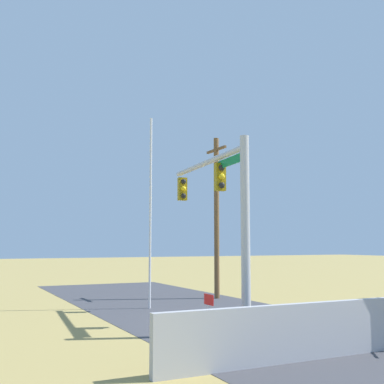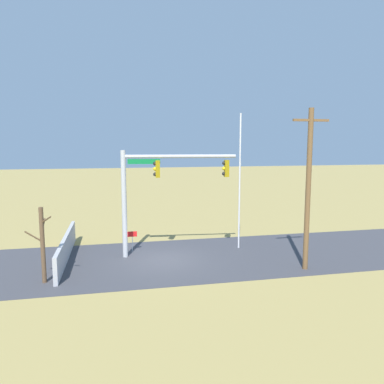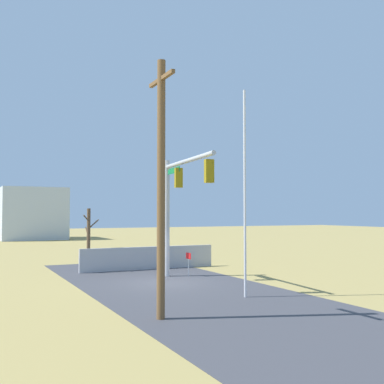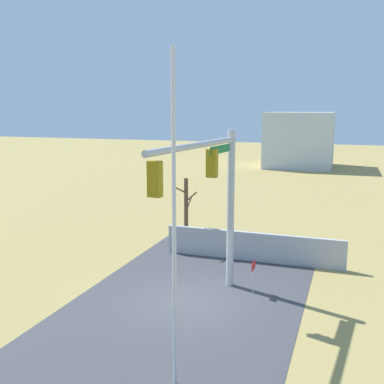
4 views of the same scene
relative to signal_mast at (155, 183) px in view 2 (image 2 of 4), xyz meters
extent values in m
plane|color=#9E894C|center=(-0.35, 0.82, -4.23)|extent=(160.00, 160.00, 0.00)
cube|color=#3D3D42|center=(-4.35, 0.82, -4.23)|extent=(28.00, 8.00, 0.01)
cube|color=#B7B5AD|center=(2.73, -0.17, -4.23)|extent=(6.00, 6.00, 0.01)
cube|color=#A8A8AD|center=(4.97, -0.40, -3.57)|extent=(0.20, 8.16, 1.32)
cylinder|color=#B2B5BA|center=(1.73, -0.17, -1.20)|extent=(0.28, 0.28, 6.06)
cylinder|color=#B2B5BA|center=(-1.41, 0.14, 1.48)|extent=(6.31, 0.82, 0.20)
cube|color=#0F7238|center=(0.60, -0.06, 1.20)|extent=(1.79, 0.21, 0.28)
cube|color=#937A0F|center=(-0.16, 0.02, 0.78)|extent=(0.27, 0.38, 0.96)
sphere|color=black|center=(-0.01, 0.00, 1.08)|extent=(0.22, 0.22, 0.22)
sphere|color=yellow|center=(-0.01, 0.00, 0.78)|extent=(0.22, 0.22, 0.22)
sphere|color=black|center=(-0.01, 0.00, 0.48)|extent=(0.22, 0.22, 0.22)
cube|color=#937A0F|center=(-4.05, 0.40, 0.78)|extent=(0.27, 0.38, 0.96)
sphere|color=black|center=(-3.90, 0.39, 1.08)|extent=(0.22, 0.22, 0.22)
sphere|color=yellow|center=(-3.90, 0.39, 0.78)|extent=(0.22, 0.22, 0.22)
sphere|color=black|center=(-3.90, 0.39, 0.48)|extent=(0.22, 0.22, 0.22)
cylinder|color=silver|center=(-5.20, -0.58, -0.13)|extent=(0.10, 0.10, 8.21)
cylinder|color=brown|center=(-7.27, 3.83, -0.16)|extent=(0.26, 0.26, 8.16)
cube|color=brown|center=(-7.27, 3.83, 3.32)|extent=(1.90, 0.12, 0.12)
cylinder|color=brown|center=(5.54, 3.03, -2.45)|extent=(0.20, 0.20, 3.56)
cylinder|color=brown|center=(5.91, 3.03, -2.02)|extent=(0.78, 0.07, 0.57)
cylinder|color=brown|center=(5.31, 3.23, -1.22)|extent=(0.54, 0.47, 0.39)
cylinder|color=brown|center=(5.52, 2.75, -1.56)|extent=(0.12, 0.61, 0.55)
cylinder|color=silver|center=(1.28, -1.20, -3.78)|extent=(0.04, 0.04, 0.90)
cube|color=red|center=(1.28, -1.20, -3.17)|extent=(0.56, 0.02, 0.32)
camera|label=1|loc=(14.29, -8.15, -1.51)|focal=45.34mm
camera|label=2|loc=(2.26, 20.58, 2.18)|focal=34.54mm
camera|label=3|loc=(-20.91, 9.37, -0.93)|focal=43.82mm
camera|label=4|loc=(-15.09, -4.49, 2.59)|focal=43.39mm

